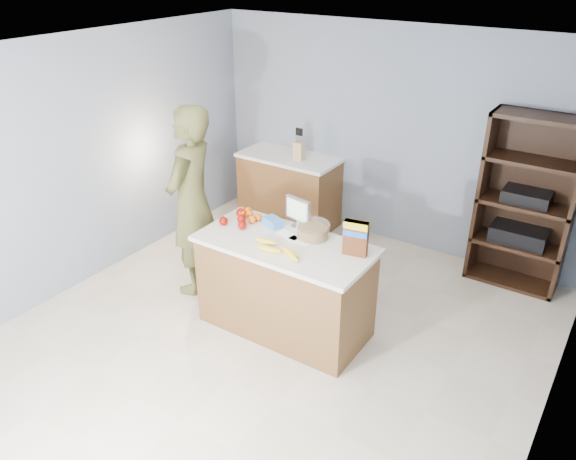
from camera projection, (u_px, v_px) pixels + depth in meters
The scene contains 15 objects.
floor at pixel (267, 344), 5.04m from camera, with size 4.50×5.00×0.02m, color beige.
walls at pixel (263, 171), 4.29m from camera, with size 4.52×5.02×2.51m.
counter_peninsula at pixel (285, 290), 5.08m from camera, with size 1.56×0.76×0.90m.
back_cabinet at pixel (289, 190), 7.06m from camera, with size 1.24×0.62×0.90m.
shelving_unit at pixel (526, 205), 5.64m from camera, with size 0.90×0.40×1.80m.
person at pixel (192, 202), 5.48m from camera, with size 0.70×0.46×1.92m, color brown.
knife_block at pixel (299, 150), 6.68m from camera, with size 0.12×0.10×0.31m.
envelopes at pixel (294, 238), 4.93m from camera, with size 0.37×0.19×0.00m.
bananas at pixel (279, 250), 4.69m from camera, with size 0.54×0.20×0.05m.
apples at pixel (237, 219), 5.17m from camera, with size 0.28×0.31×0.08m.
oranges at pixel (249, 214), 5.28m from camera, with size 0.29×0.21×0.07m.
blue_carton at pixel (273, 222), 5.12m from camera, with size 0.18×0.12×0.08m, color blue.
salad_bowl at pixel (313, 231), 4.93m from camera, with size 0.30×0.30×0.13m.
tv at pixel (298, 211), 5.06m from camera, with size 0.28×0.12×0.28m.
cereal_box at pixel (356, 236), 4.59m from camera, with size 0.21×0.11×0.30m.
Camera 1 is at (2.38, -3.26, 3.20)m, focal length 35.00 mm.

